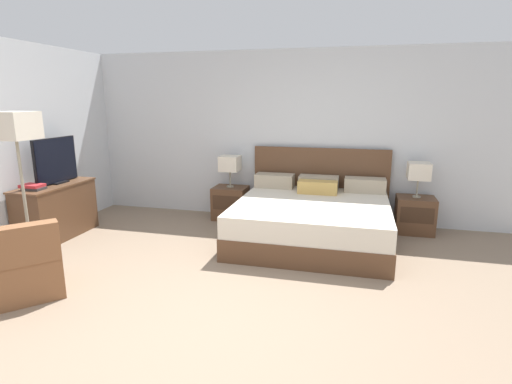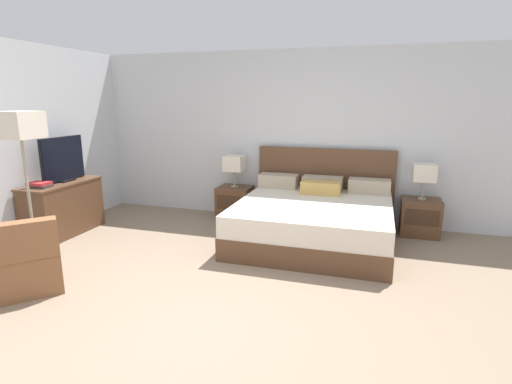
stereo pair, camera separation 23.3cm
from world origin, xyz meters
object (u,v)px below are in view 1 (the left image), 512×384
object	(u,v)px
nightstand_right	(415,215)
table_lamp_left	(230,164)
table_lamp_right	(419,171)
book_blue_cover	(32,186)
tv	(56,161)
floor_lamp	(16,134)
dresser	(56,210)
book_red_cover	(34,188)
nightstand_left	(230,203)
armchair_by_window	(20,268)
bed	(313,218)

from	to	relation	value
nightstand_right	table_lamp_left	distance (m)	2.81
table_lamp_right	book_blue_cover	bearing A→B (deg)	-160.00
tv	floor_lamp	bearing A→B (deg)	-67.34
nightstand_right	dresser	world-z (taller)	dresser
nightstand_right	book_red_cover	size ratio (longest dim) A/B	2.15
nightstand_left	tv	distance (m)	2.54
armchair_by_window	floor_lamp	bearing A→B (deg)	126.73
book_red_cover	table_lamp_right	bearing A→B (deg)	20.10
bed	nightstand_left	distance (m)	1.53
armchair_by_window	book_blue_cover	bearing A→B (deg)	126.89
nightstand_right	table_lamp_left	xyz separation A→B (m)	(-2.74, 0.00, 0.62)
tv	book_red_cover	distance (m)	0.51
table_lamp_left	book_red_cover	xyz separation A→B (m)	(-2.03, -1.74, -0.13)
nightstand_right	book_blue_cover	distance (m)	5.13
dresser	tv	bearing A→B (deg)	88.33
bed	armchair_by_window	distance (m)	3.39
table_lamp_right	book_blue_cover	world-z (taller)	table_lamp_right
table_lamp_left	book_blue_cover	world-z (taller)	table_lamp_left
bed	floor_lamp	world-z (taller)	floor_lamp
nightstand_left	dresser	distance (m)	2.48
table_lamp_left	floor_lamp	world-z (taller)	floor_lamp
book_blue_cover	table_lamp_left	bearing A→B (deg)	40.34
armchair_by_window	floor_lamp	size ratio (longest dim) A/B	0.56
bed	tv	world-z (taller)	tv
book_blue_cover	floor_lamp	bearing A→B (deg)	-52.95
dresser	nightstand_left	bearing A→B (deg)	34.55
nightstand_left	nightstand_right	xyz separation A→B (m)	(2.74, 0.00, 0.00)
bed	armchair_by_window	bearing A→B (deg)	-138.31
nightstand_right	dresser	bearing A→B (deg)	-163.63
book_red_cover	armchair_by_window	world-z (taller)	book_red_cover
bed	floor_lamp	bearing A→B (deg)	-151.06
nightstand_left	nightstand_right	distance (m)	2.74
bed	nightstand_left	size ratio (longest dim) A/B	3.94
table_lamp_right	floor_lamp	distance (m)	4.97
bed	armchair_by_window	xyz separation A→B (m)	(-2.53, -2.25, -0.02)
table_lamp_left	dresser	xyz separation A→B (m)	(-2.04, -1.40, -0.50)
tv	nightstand_left	bearing A→B (deg)	32.87
bed	table_lamp_left	distance (m)	1.63
dresser	floor_lamp	xyz separation A→B (m)	(0.43, -0.93, 1.11)
dresser	floor_lamp	size ratio (longest dim) A/B	0.66
dresser	book_blue_cover	xyz separation A→B (m)	(-0.02, -0.34, 0.41)
nightstand_right	table_lamp_right	distance (m)	0.62
bed	book_blue_cover	xyz separation A→B (m)	(-3.42, -1.06, 0.48)
book_red_cover	armchair_by_window	distance (m)	1.55
dresser	tv	world-z (taller)	tv
nightstand_right	tv	bearing A→B (deg)	-164.60
bed	dresser	world-z (taller)	bed
bed	dresser	xyz separation A→B (m)	(-3.41, -0.72, 0.07)
nightstand_right	tv	xyz separation A→B (m)	(-4.77, -1.31, 0.78)
table_lamp_right	table_lamp_left	bearing A→B (deg)	180.00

